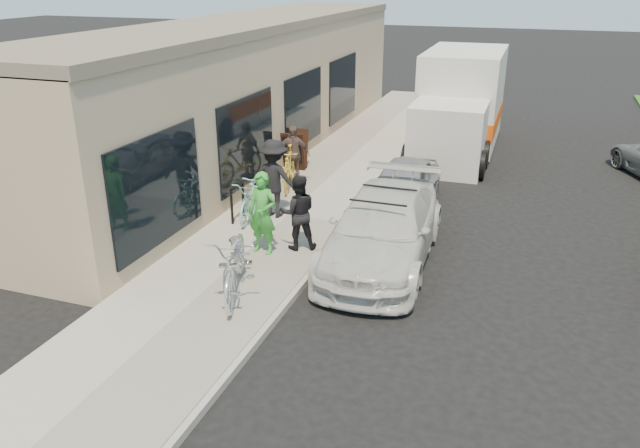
% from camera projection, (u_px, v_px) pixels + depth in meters
% --- Properties ---
extents(ground, '(120.00, 120.00, 0.00)m').
position_uv_depth(ground, '(326.00, 290.00, 11.71)').
color(ground, black).
rests_on(ground, ground).
extents(sidewalk, '(3.00, 34.00, 0.15)m').
position_uv_depth(sidewalk, '(288.00, 218.00, 14.92)').
color(sidewalk, '#A4A094').
rests_on(sidewalk, ground).
extents(curb, '(0.12, 34.00, 0.13)m').
position_uv_depth(curb, '(350.00, 226.00, 14.44)').
color(curb, '#A09B92').
rests_on(curb, ground).
extents(storefront, '(3.60, 20.00, 4.22)m').
position_uv_depth(storefront, '(251.00, 89.00, 19.50)').
color(storefront, tan).
rests_on(storefront, ground).
extents(bike_rack, '(0.08, 0.61, 0.85)m').
position_uv_depth(bike_rack, '(237.00, 199.00, 14.41)').
color(bike_rack, black).
rests_on(bike_rack, sidewalk).
extents(sandwich_board, '(0.76, 0.76, 1.13)m').
position_uv_depth(sandwich_board, '(294.00, 150.00, 18.11)').
color(sandwich_board, '#32180D').
rests_on(sandwich_board, sidewalk).
extents(sedan_white, '(2.23, 5.02, 1.47)m').
position_uv_depth(sedan_white, '(383.00, 229.00, 12.63)').
color(sedan_white, silver).
rests_on(sedan_white, ground).
extents(sedan_silver, '(1.52, 3.59, 1.21)m').
position_uv_depth(sedan_silver, '(403.00, 186.00, 15.49)').
color(sedan_silver, '#A7A7AC').
rests_on(sedan_silver, ground).
extents(moving_truck, '(2.50, 6.47, 3.16)m').
position_uv_depth(moving_truck, '(460.00, 107.00, 20.40)').
color(moving_truck, silver).
rests_on(moving_truck, ground).
extents(tandem_bike, '(1.56, 2.47, 1.23)m').
position_uv_depth(tandem_bike, '(235.00, 261.00, 11.10)').
color(tandem_bike, silver).
rests_on(tandem_bike, sidewalk).
extents(woman_rider, '(0.67, 0.48, 1.72)m').
position_uv_depth(woman_rider, '(262.00, 213.00, 12.61)').
color(woman_rider, green).
rests_on(woman_rider, sidewalk).
extents(man_standing, '(0.96, 0.88, 1.59)m').
position_uv_depth(man_standing, '(298.00, 213.00, 12.83)').
color(man_standing, black).
rests_on(man_standing, sidewalk).
extents(cruiser_bike_a, '(0.53, 1.72, 1.03)m').
position_uv_depth(cruiser_bike_a, '(259.00, 192.00, 14.84)').
color(cruiser_bike_a, '#88CBBB').
rests_on(cruiser_bike_a, sidewalk).
extents(cruiser_bike_b, '(0.93, 1.91, 0.96)m').
position_uv_depth(cruiser_bike_b, '(252.00, 198.00, 14.58)').
color(cruiser_bike_b, '#88CBBB').
rests_on(cruiser_bike_b, sidewalk).
extents(cruiser_bike_c, '(1.00, 1.95, 1.13)m').
position_uv_depth(cruiser_bike_c, '(289.00, 167.00, 16.54)').
color(cruiser_bike_c, gold).
rests_on(cruiser_bike_c, sidewalk).
extents(bystander_a, '(1.22, 0.73, 1.85)m').
position_uv_depth(bystander_a, '(274.00, 178.00, 14.50)').
color(bystander_a, black).
rests_on(bystander_a, sidewalk).
extents(bystander_b, '(1.01, 0.75, 1.60)m').
position_uv_depth(bystander_b, '(292.00, 155.00, 16.84)').
color(bystander_b, brown).
rests_on(bystander_b, sidewalk).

